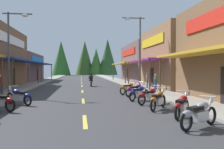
{
  "coord_description": "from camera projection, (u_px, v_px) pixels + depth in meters",
  "views": [
    {
      "loc": [
        -0.16,
        -0.49,
        1.94
      ],
      "look_at": [
        3.84,
        29.47,
        1.3
      ],
      "focal_mm": 37.99,
      "sensor_mm": 36.0,
      "label": 1
    }
  ],
  "objects": [
    {
      "name": "motorcycle_parked_left_4",
      "position": [
        19.0,
        96.0,
        12.97
      ],
      "size": [
        1.7,
        1.45,
        1.04
      ],
      "rotation": [
        0.0,
        0.0,
        2.44
      ],
      "color": "black",
      "rests_on": "ground"
    },
    {
      "name": "motorcycle_parked_right_1",
      "position": [
        182.0,
        105.0,
        9.64
      ],
      "size": [
        1.38,
        1.76,
        1.04
      ],
      "rotation": [
        0.0,
        0.0,
        0.92
      ],
      "color": "black",
      "rests_on": "ground"
    },
    {
      "name": "storefront_right_far",
      "position": [
        153.0,
        63.0,
        38.25
      ],
      "size": [
        10.12,
        13.75,
        5.95
      ],
      "color": "brown",
      "rests_on": "ground"
    },
    {
      "name": "pedestrian_browsing",
      "position": [
        147.0,
        80.0,
        23.41
      ],
      "size": [
        0.32,
        0.56,
        1.62
      ],
      "rotation": [
        0.0,
        0.0,
        6.1
      ],
      "color": "#333F8C",
      "rests_on": "ground"
    },
    {
      "name": "motorcycle_parked_right_5",
      "position": [
        136.0,
        90.0,
        16.99
      ],
      "size": [
        1.86,
        1.24,
        1.04
      ],
      "rotation": [
        0.0,
        0.0,
        0.57
      ],
      "color": "black",
      "rests_on": "ground"
    },
    {
      "name": "streetlamp_right",
      "position": [
        137.0,
        43.0,
        21.84
      ],
      "size": [
        2.08,
        0.3,
        6.78
      ],
      "color": "#474C51",
      "rests_on": "ground"
    },
    {
      "name": "pedestrian_waiting",
      "position": [
        0.0,
        83.0,
        18.21
      ],
      "size": [
        0.43,
        0.47,
        1.57
      ],
      "rotation": [
        0.0,
        0.0,
        3.8
      ],
      "color": "#333F8C",
      "rests_on": "ground"
    },
    {
      "name": "treeline_backdrop",
      "position": [
        89.0,
        58.0,
        84.9
      ],
      "size": [
        23.19,
        12.55,
        12.97
      ],
      "color": "#325423",
      "rests_on": "ground"
    },
    {
      "name": "sidewalk_left",
      "position": [
        38.0,
        83.0,
        33.96
      ],
      "size": [
        2.47,
        99.1,
        0.12
      ],
      "primitive_type": "cube",
      "color": "gray",
      "rests_on": "ground"
    },
    {
      "name": "sidewalk_right",
      "position": [
        123.0,
        82.0,
        35.59
      ],
      "size": [
        2.47,
        99.1,
        0.12
      ],
      "primitive_type": "cube",
      "color": "#9E9991",
      "rests_on": "ground"
    },
    {
      "name": "centerline_dashes",
      "position": [
        81.0,
        81.0,
        39.0
      ],
      "size": [
        0.16,
        75.31,
        0.01
      ],
      "color": "#E0C64C",
      "rests_on": "ground"
    },
    {
      "name": "ground",
      "position": [
        82.0,
        83.0,
        34.78
      ],
      "size": [
        9.85,
        99.1,
        0.1
      ],
      "primitive_type": "cube",
      "color": "#38383A"
    },
    {
      "name": "motorcycle_parked_right_2",
      "position": [
        158.0,
        99.0,
        11.49
      ],
      "size": [
        1.37,
        1.76,
        1.04
      ],
      "rotation": [
        0.0,
        0.0,
        0.92
      ],
      "color": "black",
      "rests_on": "ground"
    },
    {
      "name": "rider_cruising_lead",
      "position": [
        91.0,
        81.0,
        27.18
      ],
      "size": [
        0.6,
        2.14,
        1.57
      ],
      "rotation": [
        0.0,
        0.0,
        1.56
      ],
      "color": "black",
      "rests_on": "ground"
    },
    {
      "name": "streetlamp_left",
      "position": [
        13.0,
        41.0,
        17.17
      ],
      "size": [
        2.08,
        0.3,
        6.09
      ],
      "color": "#474C51",
      "rests_on": "ground"
    },
    {
      "name": "storefront_left_far",
      "position": [
        14.0,
        67.0,
        39.68
      ],
      "size": [
        9.64,
        13.75,
        4.59
      ],
      "color": "brown",
      "rests_on": "ground"
    },
    {
      "name": "motorcycle_parked_right_4",
      "position": [
        139.0,
        93.0,
        14.93
      ],
      "size": [
        1.68,
        1.48,
        1.04
      ],
      "rotation": [
        0.0,
        0.0,
        0.72
      ],
      "color": "black",
      "rests_on": "ground"
    },
    {
      "name": "motorcycle_parked_right_3",
      "position": [
        150.0,
        95.0,
        13.29
      ],
      "size": [
        1.81,
        1.31,
        1.04
      ],
      "rotation": [
        0.0,
        0.0,
        0.61
      ],
      "color": "black",
      "rests_on": "ground"
    },
    {
      "name": "motorcycle_parked_right_6",
      "position": [
        129.0,
        88.0,
        18.55
      ],
      "size": [
        1.75,
        1.4,
        1.04
      ],
      "rotation": [
        0.0,
        0.0,
        0.66
      ],
      "color": "black",
      "rests_on": "ground"
    },
    {
      "name": "storefront_right_middle",
      "position": [
        191.0,
        58.0,
        25.74
      ],
      "size": [
        10.54,
        10.42,
        6.3
      ],
      "color": "olive",
      "rests_on": "ground"
    },
    {
      "name": "motorcycle_parked_right_0",
      "position": [
        199.0,
        113.0,
        7.83
      ],
      "size": [
        1.88,
        1.2,
        1.04
      ],
      "rotation": [
        0.0,
        0.0,
        0.55
      ],
      "color": "black",
      "rests_on": "ground"
    },
    {
      "name": "pedestrian_by_shop",
      "position": [
        156.0,
        81.0,
        21.57
      ],
      "size": [
        0.37,
        0.54,
        1.56
      ],
      "rotation": [
        0.0,
        0.0,
        3.51
      ],
      "color": "#333F8C",
      "rests_on": "ground"
    }
  ]
}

